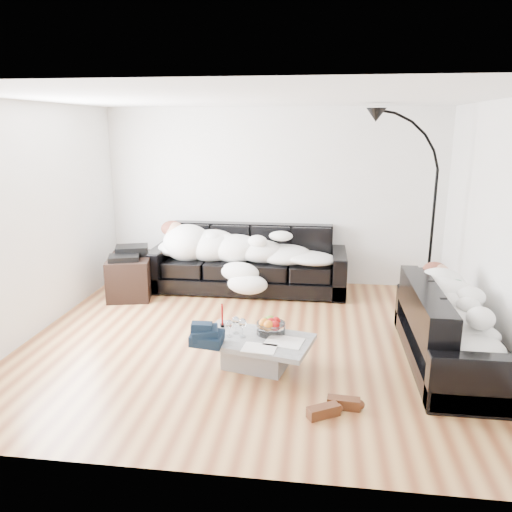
# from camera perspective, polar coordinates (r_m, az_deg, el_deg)

# --- Properties ---
(ground) EXTENTS (5.00, 5.00, 0.00)m
(ground) POSITION_cam_1_polar(r_m,az_deg,el_deg) (5.68, -0.40, -9.58)
(ground) COLOR brown
(ground) RESTS_ON ground
(wall_back) EXTENTS (5.00, 0.02, 2.60)m
(wall_back) POSITION_cam_1_polar(r_m,az_deg,el_deg) (7.49, 1.96, 6.72)
(wall_back) COLOR silver
(wall_back) RESTS_ON ground
(wall_left) EXTENTS (0.02, 4.50, 2.60)m
(wall_left) POSITION_cam_1_polar(r_m,az_deg,el_deg) (6.14, -24.24, 3.68)
(wall_left) COLOR silver
(wall_left) RESTS_ON ground
(wall_right) EXTENTS (0.02, 4.50, 2.60)m
(wall_right) POSITION_cam_1_polar(r_m,az_deg,el_deg) (5.53, 26.19, 2.37)
(wall_right) COLOR silver
(wall_right) RESTS_ON ground
(ceiling) EXTENTS (5.00, 5.00, 0.00)m
(ceiling) POSITION_cam_1_polar(r_m,az_deg,el_deg) (5.19, -0.45, 17.60)
(ceiling) COLOR white
(ceiling) RESTS_ON ground
(sofa_back) EXTENTS (2.81, 0.97, 0.92)m
(sofa_back) POSITION_cam_1_polar(r_m,az_deg,el_deg) (7.25, -0.89, -0.34)
(sofa_back) COLOR black
(sofa_back) RESTS_ON ground
(sofa_right) EXTENTS (0.84, 1.97, 0.80)m
(sofa_right) POSITION_cam_1_polar(r_m,az_deg,el_deg) (5.36, 21.67, -7.59)
(sofa_right) COLOR black
(sofa_right) RESTS_ON ground
(sleeper_back) EXTENTS (2.37, 0.82, 0.47)m
(sleeper_back) POSITION_cam_1_polar(r_m,az_deg,el_deg) (7.15, -0.95, 1.10)
(sleeper_back) COLOR white
(sleeper_back) RESTS_ON sofa_back
(sleeper_right) EXTENTS (0.71, 1.69, 0.41)m
(sleeper_right) POSITION_cam_1_polar(r_m,az_deg,el_deg) (5.28, 21.91, -5.30)
(sleeper_right) COLOR white
(sleeper_right) RESTS_ON sofa_right
(teal_cushion) EXTENTS (0.42, 0.38, 0.20)m
(teal_cushion) POSITION_cam_1_polar(r_m,az_deg,el_deg) (5.80, 19.99, -2.40)
(teal_cushion) COLOR #0C5835
(teal_cushion) RESTS_ON sofa_right
(coffee_table) EXTENTS (1.20, 0.87, 0.32)m
(coffee_table) POSITION_cam_1_polar(r_m,az_deg,el_deg) (5.02, -0.10, -11.00)
(coffee_table) COLOR #939699
(coffee_table) RESTS_ON ground
(fruit_bowl) EXTENTS (0.36, 0.36, 0.18)m
(fruit_bowl) POSITION_cam_1_polar(r_m,az_deg,el_deg) (5.03, 1.72, -7.89)
(fruit_bowl) COLOR white
(fruit_bowl) RESTS_ON coffee_table
(wine_glass_a) EXTENTS (0.08, 0.08, 0.17)m
(wine_glass_a) POSITION_cam_1_polar(r_m,az_deg,el_deg) (5.03, -2.31, -7.90)
(wine_glass_a) COLOR white
(wine_glass_a) RESTS_ON coffee_table
(wine_glass_b) EXTENTS (0.09, 0.09, 0.17)m
(wine_glass_b) POSITION_cam_1_polar(r_m,az_deg,el_deg) (4.96, -3.08, -8.27)
(wine_glass_b) COLOR white
(wine_glass_b) RESTS_ON coffee_table
(wine_glass_c) EXTENTS (0.08, 0.08, 0.19)m
(wine_glass_c) POSITION_cam_1_polar(r_m,az_deg,el_deg) (4.94, -1.55, -8.23)
(wine_glass_c) COLOR white
(wine_glass_c) RESTS_ON coffee_table
(candle_left) EXTENTS (0.05, 0.05, 0.23)m
(candle_left) POSITION_cam_1_polar(r_m,az_deg,el_deg) (5.18, -3.87, -6.91)
(candle_left) COLOR maroon
(candle_left) RESTS_ON coffee_table
(candle_right) EXTENTS (0.04, 0.04, 0.24)m
(candle_right) POSITION_cam_1_polar(r_m,az_deg,el_deg) (5.20, -3.90, -6.76)
(candle_right) COLOR maroon
(candle_right) RESTS_ON coffee_table
(newspaper_a) EXTENTS (0.40, 0.34, 0.01)m
(newspaper_a) POSITION_cam_1_polar(r_m,az_deg,el_deg) (4.87, 3.23, -9.72)
(newspaper_a) COLOR silver
(newspaper_a) RESTS_ON coffee_table
(newspaper_b) EXTENTS (0.33, 0.26, 0.01)m
(newspaper_b) POSITION_cam_1_polar(r_m,az_deg,el_deg) (4.73, 0.38, -10.46)
(newspaper_b) COLOR silver
(newspaper_b) RESTS_ON coffee_table
(navy_jacket) EXTENTS (0.39, 0.36, 0.16)m
(navy_jacket) POSITION_cam_1_polar(r_m,az_deg,el_deg) (4.79, -5.68, -8.19)
(navy_jacket) COLOR black
(navy_jacket) RESTS_ON coffee_table
(shoes) EXTENTS (0.55, 0.47, 0.11)m
(shoes) POSITION_cam_1_polar(r_m,az_deg,el_deg) (4.41, 8.80, -16.67)
(shoes) COLOR #472311
(shoes) RESTS_ON ground
(av_cabinet) EXTENTS (0.73, 0.93, 0.56)m
(av_cabinet) POSITION_cam_1_polar(r_m,az_deg,el_deg) (7.25, -14.12, -2.22)
(av_cabinet) COLOR black
(av_cabinet) RESTS_ON ground
(stereo) EXTENTS (0.52, 0.46, 0.13)m
(stereo) POSITION_cam_1_polar(r_m,az_deg,el_deg) (7.16, -14.29, 0.43)
(stereo) COLOR black
(stereo) RESTS_ON av_cabinet
(floor_lamp) EXTENTS (0.87, 0.64, 2.24)m
(floor_lamp) POSITION_cam_1_polar(r_m,az_deg,el_deg) (6.60, 19.51, 3.19)
(floor_lamp) COLOR black
(floor_lamp) RESTS_ON ground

